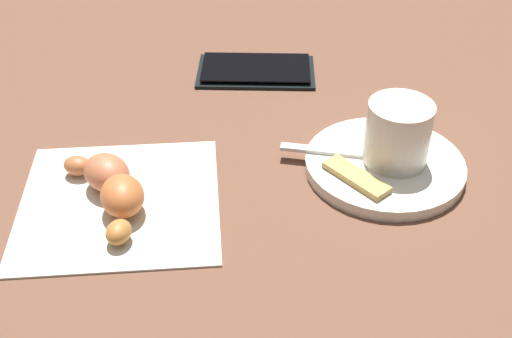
{
  "coord_description": "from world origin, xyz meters",
  "views": [
    {
      "loc": [
        0.08,
        -0.43,
        0.36
      ],
      "look_at": [
        -0.01,
        0.01,
        0.02
      ],
      "focal_mm": 45.65,
      "sensor_mm": 36.0,
      "label": 1
    }
  ],
  "objects_px": {
    "espresso_cup": "(398,131)",
    "teaspoon": "(377,155)",
    "napkin": "(120,201)",
    "cell_phone": "(256,70)",
    "saucer": "(384,165)",
    "sugar_packet": "(356,177)",
    "croissant": "(112,186)"
  },
  "relations": [
    {
      "from": "saucer",
      "to": "cell_phone",
      "type": "relative_size",
      "value": 1.01
    },
    {
      "from": "saucer",
      "to": "napkin",
      "type": "height_order",
      "value": "saucer"
    },
    {
      "from": "napkin",
      "to": "cell_phone",
      "type": "height_order",
      "value": "cell_phone"
    },
    {
      "from": "saucer",
      "to": "napkin",
      "type": "distance_m",
      "value": 0.24
    },
    {
      "from": "saucer",
      "to": "espresso_cup",
      "type": "relative_size",
      "value": 1.68
    },
    {
      "from": "sugar_packet",
      "to": "napkin",
      "type": "bearing_deg",
      "value": -125.68
    },
    {
      "from": "teaspoon",
      "to": "sugar_packet",
      "type": "height_order",
      "value": "teaspoon"
    },
    {
      "from": "sugar_packet",
      "to": "cell_phone",
      "type": "relative_size",
      "value": 0.45
    },
    {
      "from": "teaspoon",
      "to": "napkin",
      "type": "bearing_deg",
      "value": -155.75
    },
    {
      "from": "sugar_packet",
      "to": "cell_phone",
      "type": "distance_m",
      "value": 0.23
    },
    {
      "from": "croissant",
      "to": "cell_phone",
      "type": "relative_size",
      "value": 0.71
    },
    {
      "from": "napkin",
      "to": "cell_phone",
      "type": "relative_size",
      "value": 1.18
    },
    {
      "from": "espresso_cup",
      "to": "croissant",
      "type": "xyz_separation_m",
      "value": [
        -0.23,
        -0.1,
        -0.02
      ]
    },
    {
      "from": "espresso_cup",
      "to": "napkin",
      "type": "distance_m",
      "value": 0.25
    },
    {
      "from": "cell_phone",
      "to": "croissant",
      "type": "bearing_deg",
      "value": -106.33
    },
    {
      "from": "espresso_cup",
      "to": "sugar_packet",
      "type": "distance_m",
      "value": 0.06
    },
    {
      "from": "espresso_cup",
      "to": "teaspoon",
      "type": "bearing_deg",
      "value": -171.63
    },
    {
      "from": "teaspoon",
      "to": "cell_phone",
      "type": "distance_m",
      "value": 0.21
    },
    {
      "from": "teaspoon",
      "to": "espresso_cup",
      "type": "bearing_deg",
      "value": 8.37
    },
    {
      "from": "teaspoon",
      "to": "croissant",
      "type": "relative_size",
      "value": 1.3
    },
    {
      "from": "napkin",
      "to": "saucer",
      "type": "bearing_deg",
      "value": 22.92
    },
    {
      "from": "saucer",
      "to": "espresso_cup",
      "type": "height_order",
      "value": "espresso_cup"
    },
    {
      "from": "espresso_cup",
      "to": "sugar_packet",
      "type": "relative_size",
      "value": 1.33
    },
    {
      "from": "teaspoon",
      "to": "napkin",
      "type": "xyz_separation_m",
      "value": [
        -0.21,
        -0.09,
        -0.01
      ]
    },
    {
      "from": "napkin",
      "to": "cell_phone",
      "type": "distance_m",
      "value": 0.26
    },
    {
      "from": "teaspoon",
      "to": "cell_phone",
      "type": "xyz_separation_m",
      "value": [
        -0.14,
        0.15,
        -0.01
      ]
    },
    {
      "from": "saucer",
      "to": "cell_phone",
      "type": "height_order",
      "value": "saucer"
    },
    {
      "from": "napkin",
      "to": "teaspoon",
      "type": "bearing_deg",
      "value": 24.25
    },
    {
      "from": "sugar_packet",
      "to": "napkin",
      "type": "distance_m",
      "value": 0.2
    },
    {
      "from": "saucer",
      "to": "sugar_packet",
      "type": "xyz_separation_m",
      "value": [
        -0.02,
        -0.03,
        0.01
      ]
    },
    {
      "from": "espresso_cup",
      "to": "napkin",
      "type": "xyz_separation_m",
      "value": [
        -0.23,
        -0.1,
        -0.04
      ]
    },
    {
      "from": "saucer",
      "to": "teaspoon",
      "type": "bearing_deg",
      "value": 161.45
    }
  ]
}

